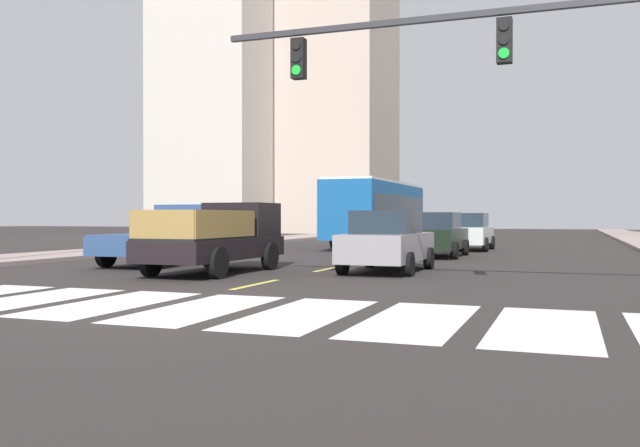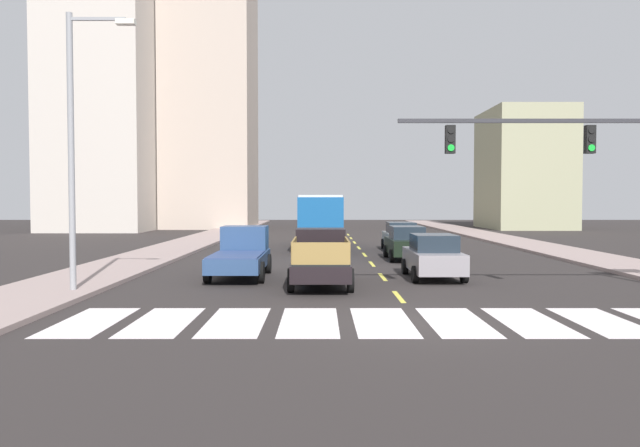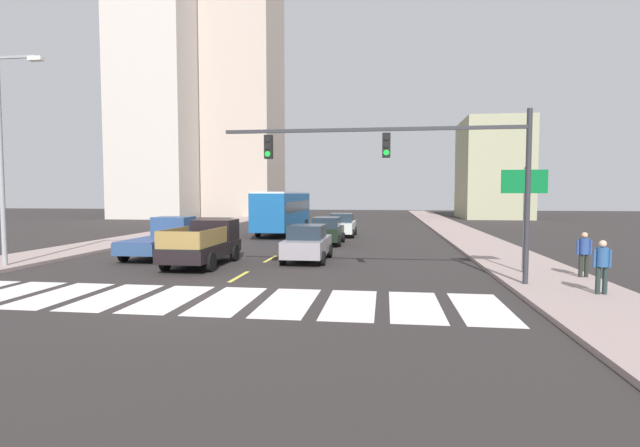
# 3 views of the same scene
# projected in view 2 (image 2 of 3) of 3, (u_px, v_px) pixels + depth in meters

# --- Properties ---
(ground_plane) EXTENTS (160.00, 160.00, 0.00)m
(ground_plane) POSITION_uv_depth(u_px,v_px,m) (421.00, 322.00, 15.46)
(ground_plane) COLOR #2C2827
(sidewalk_right) EXTENTS (3.58, 110.00, 0.15)m
(sidewalk_right) POSITION_uv_depth(u_px,v_px,m) (580.00, 255.00, 33.41)
(sidewalk_right) COLOR gray
(sidewalk_right) RESTS_ON ground
(sidewalk_left) EXTENTS (3.58, 110.00, 0.15)m
(sidewalk_left) POSITION_uv_depth(u_px,v_px,m) (156.00, 255.00, 33.48)
(sidewalk_left) COLOR gray
(sidewalk_left) RESTS_ON ground
(crosswalk_stripe_0) EXTENTS (1.44, 3.84, 0.01)m
(crosswalk_stripe_0) POSITION_uv_depth(u_px,v_px,m) (92.00, 321.00, 15.48)
(crosswalk_stripe_0) COLOR silver
(crosswalk_stripe_0) RESTS_ON ground
(crosswalk_stripe_1) EXTENTS (1.44, 3.84, 0.01)m
(crosswalk_stripe_1) POSITION_uv_depth(u_px,v_px,m) (165.00, 321.00, 15.48)
(crosswalk_stripe_1) COLOR silver
(crosswalk_stripe_1) RESTS_ON ground
(crosswalk_stripe_2) EXTENTS (1.44, 3.84, 0.01)m
(crosswalk_stripe_2) POSITION_uv_depth(u_px,v_px,m) (238.00, 322.00, 15.47)
(crosswalk_stripe_2) COLOR silver
(crosswalk_stripe_2) RESTS_ON ground
(crosswalk_stripe_3) EXTENTS (1.44, 3.84, 0.01)m
(crosswalk_stripe_3) POSITION_uv_depth(u_px,v_px,m) (311.00, 322.00, 15.47)
(crosswalk_stripe_3) COLOR silver
(crosswalk_stripe_3) RESTS_ON ground
(crosswalk_stripe_4) EXTENTS (1.44, 3.84, 0.01)m
(crosswalk_stripe_4) POSITION_uv_depth(u_px,v_px,m) (384.00, 322.00, 15.46)
(crosswalk_stripe_4) COLOR silver
(crosswalk_stripe_4) RESTS_ON ground
(crosswalk_stripe_5) EXTENTS (1.44, 3.84, 0.01)m
(crosswalk_stripe_5) POSITION_uv_depth(u_px,v_px,m) (458.00, 322.00, 15.46)
(crosswalk_stripe_5) COLOR silver
(crosswalk_stripe_5) RESTS_ON ground
(crosswalk_stripe_6) EXTENTS (1.44, 3.84, 0.01)m
(crosswalk_stripe_6) POSITION_uv_depth(u_px,v_px,m) (531.00, 322.00, 15.45)
(crosswalk_stripe_6) COLOR silver
(crosswalk_stripe_6) RESTS_ON ground
(crosswalk_stripe_7) EXTENTS (1.44, 3.84, 0.01)m
(crosswalk_stripe_7) POSITION_uv_depth(u_px,v_px,m) (604.00, 322.00, 15.44)
(crosswalk_stripe_7) COLOR silver
(crosswalk_stripe_7) RESTS_ON ground
(lane_dash_0) EXTENTS (0.16, 2.40, 0.01)m
(lane_dash_0) POSITION_uv_depth(u_px,v_px,m) (401.00, 297.00, 19.46)
(lane_dash_0) COLOR #DCD047
(lane_dash_0) RESTS_ON ground
(lane_dash_1) EXTENTS (0.16, 2.40, 0.01)m
(lane_dash_1) POSITION_uv_depth(u_px,v_px,m) (385.00, 277.00, 24.45)
(lane_dash_1) COLOR #DCD047
(lane_dash_1) RESTS_ON ground
(lane_dash_2) EXTENTS (0.16, 2.40, 0.01)m
(lane_dash_2) POSITION_uv_depth(u_px,v_px,m) (374.00, 264.00, 29.45)
(lane_dash_2) COLOR #DCD047
(lane_dash_2) RESTS_ON ground
(lane_dash_3) EXTENTS (0.16, 2.40, 0.01)m
(lane_dash_3) POSITION_uv_depth(u_px,v_px,m) (366.00, 255.00, 34.44)
(lane_dash_3) COLOR #DCD047
(lane_dash_3) RESTS_ON ground
(lane_dash_4) EXTENTS (0.16, 2.40, 0.01)m
(lane_dash_4) POSITION_uv_depth(u_px,v_px,m) (361.00, 248.00, 39.44)
(lane_dash_4) COLOR #DCD047
(lane_dash_4) RESTS_ON ground
(lane_dash_5) EXTENTS (0.16, 2.40, 0.01)m
(lane_dash_5) POSITION_uv_depth(u_px,v_px,m) (356.00, 242.00, 44.44)
(lane_dash_5) COLOR #DCD047
(lane_dash_5) RESTS_ON ground
(lane_dash_6) EXTENTS (0.16, 2.40, 0.01)m
(lane_dash_6) POSITION_uv_depth(u_px,v_px,m) (353.00, 238.00, 49.43)
(lane_dash_6) COLOR #DCD047
(lane_dash_6) RESTS_ON ground
(lane_dash_7) EXTENTS (0.16, 2.40, 0.01)m
(lane_dash_7) POSITION_uv_depth(u_px,v_px,m) (350.00, 235.00, 54.43)
(lane_dash_7) COLOR #DCD047
(lane_dash_7) RESTS_ON ground
(pickup_stakebed) EXTENTS (2.18, 5.20, 1.96)m
(pickup_stakebed) POSITION_uv_depth(u_px,v_px,m) (323.00, 258.00, 22.32)
(pickup_stakebed) COLOR black
(pickup_stakebed) RESTS_ON ground
(pickup_dark) EXTENTS (2.18, 5.20, 1.96)m
(pickup_dark) POSITION_uv_depth(u_px,v_px,m) (243.00, 253.00, 24.66)
(pickup_dark) COLOR navy
(pickup_dark) RESTS_ON ground
(city_bus) EXTENTS (2.72, 10.80, 3.32)m
(city_bus) POSITION_uv_depth(u_px,v_px,m) (322.00, 218.00, 38.68)
(city_bus) COLOR #165494
(city_bus) RESTS_ON ground
(sedan_near_left) EXTENTS (2.02, 4.40, 1.72)m
(sedan_near_left) POSITION_uv_depth(u_px,v_px,m) (435.00, 256.00, 23.98)
(sedan_near_left) COLOR gray
(sedan_near_left) RESTS_ON ground
(sedan_mid) EXTENTS (2.02, 4.40, 1.72)m
(sedan_mid) POSITION_uv_depth(u_px,v_px,m) (403.00, 236.00, 37.17)
(sedan_mid) COLOR silver
(sedan_mid) RESTS_ON ground
(sedan_far) EXTENTS (2.02, 4.40, 1.72)m
(sedan_far) POSITION_uv_depth(u_px,v_px,m) (408.00, 243.00, 31.47)
(sedan_far) COLOR black
(sedan_far) RESTS_ON ground
(traffic_signal_gantry) EXTENTS (10.50, 0.27, 6.00)m
(traffic_signal_gantry) POSITION_uv_depth(u_px,v_px,m) (633.00, 159.00, 18.42)
(traffic_signal_gantry) COLOR #2D2D33
(traffic_signal_gantry) RESTS_ON ground
(streetlight_left) EXTENTS (2.20, 0.28, 9.00)m
(streetlight_left) POSITION_uv_depth(u_px,v_px,m) (78.00, 140.00, 19.83)
(streetlight_left) COLOR gray
(streetlight_left) RESTS_ON ground
(tower_tall_centre) EXTENTS (9.21, 11.30, 43.01)m
(tower_tall_centre) POSITION_uv_depth(u_px,v_px,m) (213.00, 32.00, 68.08)
(tower_tall_centre) COLOR #BAA697
(tower_tall_centre) RESTS_ON ground
(block_mid_left) EXTENTS (8.04, 10.96, 12.69)m
(block_mid_left) POSITION_uv_depth(u_px,v_px,m) (526.00, 169.00, 66.40)
(block_mid_left) COLOR tan
(block_mid_left) RESTS_ON ground
(block_mid_right) EXTENTS (9.83, 10.06, 29.52)m
(block_mid_right) POSITION_uv_depth(u_px,v_px,m) (104.00, 82.00, 61.28)
(block_mid_right) COLOR beige
(block_mid_right) RESTS_ON ground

